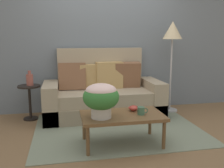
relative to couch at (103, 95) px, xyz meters
The scene contains 11 objects.
ground_plane 0.83m from the couch, 81.85° to the right, with size 14.00×14.00×0.00m, color brown.
wall_back 1.19m from the couch, 76.95° to the left, with size 6.40×0.12×2.90m, color slate.
area_rug 0.79m from the couch, 81.49° to the right, with size 2.42×1.83×0.01m, color gray.
couch is the anchor object (origin of this frame).
coffee_table 1.26m from the couch, 88.27° to the right, with size 1.03×0.59×0.40m.
side_table 1.22m from the couch, behind, with size 0.36×0.36×0.58m.
floor_lamp 1.61m from the couch, ahead, with size 0.35×0.35×1.63m.
potted_plant 1.39m from the couch, 100.22° to the right, with size 0.43×0.43×0.41m.
coffee_mug 1.35m from the couch, 78.58° to the right, with size 0.14×0.09×0.10m.
snack_bowl 1.16m from the couch, 79.02° to the right, with size 0.14×0.14×0.07m.
table_vase 1.25m from the couch, behind, with size 0.11×0.11×0.24m.
Camera 1 is at (-0.79, -3.47, 1.35)m, focal length 40.41 mm.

